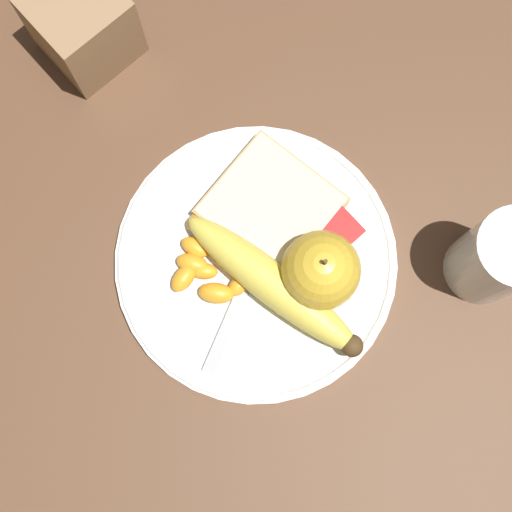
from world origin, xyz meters
name	(u,v)px	position (x,y,z in m)	size (l,w,h in m)	color
ground_plane	(256,262)	(0.00, 0.00, 0.00)	(3.00, 3.00, 0.00)	brown
plate	(256,261)	(0.00, 0.00, 0.01)	(0.27, 0.27, 0.01)	white
juice_glass	(496,259)	(0.15, 0.16, 0.05)	(0.07, 0.07, 0.11)	silver
apple	(321,270)	(0.05, 0.03, 0.05)	(0.07, 0.07, 0.08)	gold
banana	(274,285)	(0.03, -0.01, 0.03)	(0.20, 0.07, 0.04)	#E0CC4C
bread_slice	(271,207)	(-0.03, 0.04, 0.02)	(0.12, 0.12, 0.02)	tan
fork	(251,271)	(0.01, -0.01, 0.01)	(0.09, 0.17, 0.00)	#B2B2B7
jam_packet	(337,229)	(0.03, 0.08, 0.02)	(0.04, 0.03, 0.02)	white
orange_segment_0	(214,291)	(0.00, -0.05, 0.02)	(0.04, 0.04, 0.02)	orange
orange_segment_1	(195,247)	(-0.05, -0.04, 0.02)	(0.03, 0.03, 0.02)	orange
orange_segment_2	(240,284)	(0.01, -0.03, 0.02)	(0.02, 0.03, 0.02)	orange
orange_segment_3	(239,264)	(-0.01, -0.02, 0.02)	(0.03, 0.02, 0.02)	orange
orange_segment_4	(204,271)	(-0.02, -0.04, 0.02)	(0.03, 0.03, 0.01)	orange
orange_segment_5	(193,264)	(-0.04, -0.05, 0.02)	(0.04, 0.03, 0.02)	orange
orange_segment_6	(184,278)	(-0.03, -0.06, 0.02)	(0.02, 0.03, 0.02)	orange
orange_segment_7	(204,220)	(-0.06, -0.01, 0.02)	(0.03, 0.04, 0.02)	orange
condiment_caddy	(82,25)	(-0.28, 0.03, 0.04)	(0.08, 0.08, 0.09)	#93704C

